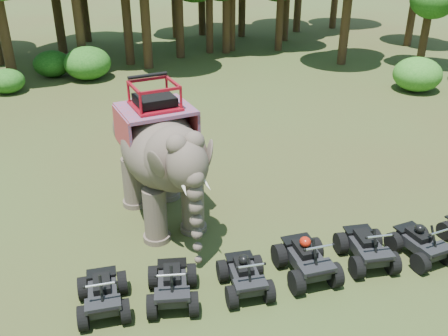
{
  "coord_description": "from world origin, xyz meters",
  "views": [
    {
      "loc": [
        -3.54,
        -11.98,
        8.8
      ],
      "look_at": [
        0.0,
        1.2,
        1.9
      ],
      "focal_mm": 40.0,
      "sensor_mm": 36.0,
      "label": 1
    }
  ],
  "objects_px": {
    "elephant": "(159,153)",
    "atv_1": "(172,280)",
    "atv_0": "(102,289)",
    "atv_2": "(245,271)",
    "atv_4": "(367,243)",
    "atv_3": "(307,254)",
    "atv_5": "(422,239)"
  },
  "relations": [
    {
      "from": "elephant",
      "to": "atv_1",
      "type": "distance_m",
      "value": 4.35
    },
    {
      "from": "atv_1",
      "to": "atv_0",
      "type": "bearing_deg",
      "value": -174.33
    },
    {
      "from": "elephant",
      "to": "atv_1",
      "type": "bearing_deg",
      "value": -105.8
    },
    {
      "from": "atv_2",
      "to": "atv_4",
      "type": "xyz_separation_m",
      "value": [
        3.65,
        0.24,
        0.04
      ]
    },
    {
      "from": "atv_3",
      "to": "atv_4",
      "type": "height_order",
      "value": "atv_3"
    },
    {
      "from": "atv_3",
      "to": "atv_4",
      "type": "xyz_separation_m",
      "value": [
        1.86,
        0.09,
        -0.03
      ]
    },
    {
      "from": "atv_0",
      "to": "atv_1",
      "type": "relative_size",
      "value": 0.98
    },
    {
      "from": "atv_3",
      "to": "atv_4",
      "type": "distance_m",
      "value": 1.86
    },
    {
      "from": "atv_1",
      "to": "atv_2",
      "type": "relative_size",
      "value": 1.05
    },
    {
      "from": "elephant",
      "to": "atv_4",
      "type": "xyz_separation_m",
      "value": [
        5.17,
        -3.87,
        -1.64
      ]
    },
    {
      "from": "atv_0",
      "to": "atv_3",
      "type": "bearing_deg",
      "value": 0.28
    },
    {
      "from": "atv_0",
      "to": "elephant",
      "type": "bearing_deg",
      "value": 62.86
    },
    {
      "from": "atv_4",
      "to": "atv_1",
      "type": "bearing_deg",
      "value": -173.99
    },
    {
      "from": "elephant",
      "to": "atv_5",
      "type": "xyz_separation_m",
      "value": [
        6.8,
        -4.06,
        -1.68
      ]
    },
    {
      "from": "atv_2",
      "to": "atv_3",
      "type": "xyz_separation_m",
      "value": [
        1.79,
        0.15,
        0.08
      ]
    },
    {
      "from": "atv_4",
      "to": "atv_5",
      "type": "height_order",
      "value": "atv_4"
    },
    {
      "from": "atv_0",
      "to": "atv_1",
      "type": "xyz_separation_m",
      "value": [
        1.72,
        -0.11,
        0.01
      ]
    },
    {
      "from": "elephant",
      "to": "atv_5",
      "type": "relative_size",
      "value": 3.28
    },
    {
      "from": "atv_0",
      "to": "atv_5",
      "type": "distance_m",
      "value": 8.88
    },
    {
      "from": "atv_1",
      "to": "atv_2",
      "type": "height_order",
      "value": "atv_1"
    },
    {
      "from": "atv_3",
      "to": "atv_5",
      "type": "relative_size",
      "value": 1.11
    },
    {
      "from": "elephant",
      "to": "atv_1",
      "type": "height_order",
      "value": "elephant"
    },
    {
      "from": "atv_4",
      "to": "atv_3",
      "type": "bearing_deg",
      "value": -172.66
    },
    {
      "from": "elephant",
      "to": "atv_1",
      "type": "xyz_separation_m",
      "value": [
        -0.36,
        -4.01,
        -1.66
      ]
    },
    {
      "from": "atv_0",
      "to": "atv_5",
      "type": "height_order",
      "value": "atv_0"
    },
    {
      "from": "elephant",
      "to": "atv_4",
      "type": "relative_size",
      "value": 3.1
    },
    {
      "from": "elephant",
      "to": "atv_2",
      "type": "bearing_deg",
      "value": -80.35
    },
    {
      "from": "elephant",
      "to": "atv_1",
      "type": "relative_size",
      "value": 3.17
    },
    {
      "from": "atv_1",
      "to": "atv_2",
      "type": "bearing_deg",
      "value": 6.19
    },
    {
      "from": "atv_0",
      "to": "atv_4",
      "type": "xyz_separation_m",
      "value": [
        7.26,
        0.02,
        0.03
      ]
    },
    {
      "from": "atv_1",
      "to": "atv_4",
      "type": "relative_size",
      "value": 0.98
    },
    {
      "from": "atv_5",
      "to": "atv_0",
      "type": "bearing_deg",
      "value": 169.83
    }
  ]
}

